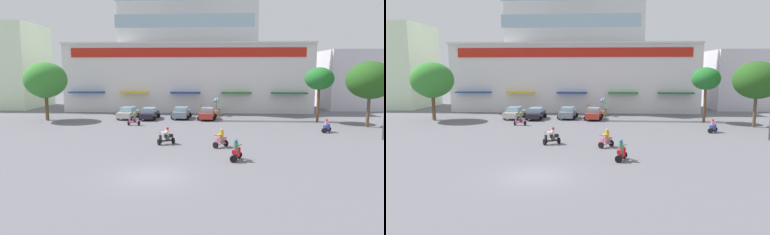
% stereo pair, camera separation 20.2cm
% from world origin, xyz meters
% --- Properties ---
extents(ground_plane, '(128.00, 128.00, 0.00)m').
position_xyz_m(ground_plane, '(0.00, 13.00, 0.00)').
color(ground_plane, slate).
extents(colonial_building, '(37.19, 15.93, 20.98)m').
position_xyz_m(colonial_building, '(-0.00, 35.80, 8.78)').
color(colonial_building, silver).
rests_on(colonial_building, ground).
extents(flank_building_left, '(13.53, 10.40, 13.93)m').
position_xyz_m(flank_building_left, '(-32.32, 36.71, 6.97)').
color(flank_building_left, '#D8F0C6').
rests_on(flank_building_left, ground).
extents(flank_building_right, '(9.88, 10.07, 9.52)m').
position_xyz_m(flank_building_right, '(27.03, 38.35, 4.76)').
color(flank_building_right, silver).
rests_on(flank_building_right, ground).
extents(plaza_tree_0, '(5.07, 5.57, 7.33)m').
position_xyz_m(plaza_tree_0, '(-17.07, 21.72, 5.12)').
color(plaza_tree_0, brown).
rests_on(plaza_tree_0, ground).
extents(plaza_tree_1, '(3.37, 3.57, 6.68)m').
position_xyz_m(plaza_tree_1, '(16.63, 22.15, 5.28)').
color(plaza_tree_1, brown).
rests_on(plaza_tree_1, ground).
extents(plaza_tree_2, '(3.68, 3.47, 6.21)m').
position_xyz_m(plaza_tree_2, '(-17.49, 22.24, 4.48)').
color(plaza_tree_2, brown).
rests_on(plaza_tree_2, ground).
extents(plaza_tree_3, '(5.08, 5.06, 7.30)m').
position_xyz_m(plaza_tree_3, '(21.14, 18.90, 5.23)').
color(plaza_tree_3, brown).
rests_on(plaza_tree_3, ground).
extents(parked_car_0, '(2.67, 4.33, 1.52)m').
position_xyz_m(parked_car_0, '(-7.28, 23.94, 0.76)').
color(parked_car_0, beige).
rests_on(parked_car_0, ground).
extents(parked_car_1, '(2.47, 4.42, 1.49)m').
position_xyz_m(parked_car_1, '(-4.41, 23.62, 0.75)').
color(parked_car_1, '#251D29').
rests_on(parked_car_1, ground).
extents(parked_car_2, '(2.63, 4.16, 1.51)m').
position_xyz_m(parked_car_2, '(-0.29, 24.43, 0.77)').
color(parked_car_2, slate).
rests_on(parked_car_2, ground).
extents(parked_car_3, '(2.58, 4.34, 1.50)m').
position_xyz_m(parked_car_3, '(3.13, 23.79, 0.76)').
color(parked_car_3, '#B43628').
rests_on(parked_car_3, ground).
extents(scooter_rider_0, '(1.28, 1.46, 1.43)m').
position_xyz_m(scooter_rider_0, '(15.44, 15.30, 0.59)').
color(scooter_rider_0, black).
rests_on(scooter_rider_0, ground).
extents(scooter_rider_1, '(0.98, 1.54, 1.55)m').
position_xyz_m(scooter_rider_1, '(5.37, 3.84, 0.64)').
color(scooter_rider_1, black).
rests_on(scooter_rider_1, ground).
extents(scooter_rider_2, '(1.53, 1.18, 1.50)m').
position_xyz_m(scooter_rider_2, '(-0.24, 8.82, 0.63)').
color(scooter_rider_2, black).
rests_on(scooter_rider_2, ground).
extents(scooter_rider_4, '(1.43, 0.70, 1.58)m').
position_xyz_m(scooter_rider_4, '(-5.29, 18.53, 0.65)').
color(scooter_rider_4, black).
rests_on(scooter_rider_4, ground).
extents(scooter_rider_5, '(1.33, 1.30, 1.57)m').
position_xyz_m(scooter_rider_5, '(4.42, 7.93, 0.64)').
color(scooter_rider_5, black).
rests_on(scooter_rider_5, ground).
extents(pedestrian_0, '(0.39, 0.39, 1.68)m').
position_xyz_m(pedestrian_0, '(4.78, 28.97, 0.95)').
color(pedestrian_0, brown).
rests_on(pedestrian_0, ground).
extents(pedestrian_1, '(0.47, 0.47, 1.67)m').
position_xyz_m(pedestrian_1, '(2.24, 27.90, 0.96)').
color(pedestrian_1, slate).
rests_on(pedestrian_1, ground).
extents(balloon_vendor_cart, '(1.03, 1.08, 2.52)m').
position_xyz_m(balloon_vendor_cart, '(4.36, 26.97, 1.05)').
color(balloon_vendor_cart, '#99764A').
rests_on(balloon_vendor_cart, ground).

